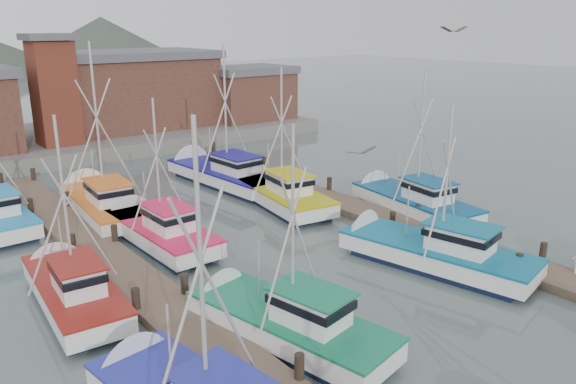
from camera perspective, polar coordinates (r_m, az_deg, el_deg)
ground at (r=22.54m, az=9.88°, el=-11.18°), size 260.00×260.00×0.00m
dock_left at (r=21.50m, az=-11.54°, el=-12.10°), size 2.30×46.00×1.50m
dock_right at (r=29.77m, az=13.17°, el=-3.86°), size 2.30×46.00×1.50m
quay at (r=53.17m, az=-21.24°, el=4.92°), size 44.00×16.00×1.20m
shed_center at (r=54.60m, az=-15.64°, el=10.07°), size 14.84×9.54×6.90m
shed_right at (r=57.33m, az=-4.07°, el=10.07°), size 8.48×6.36×5.20m
lookout_tower at (r=48.10m, az=-22.67°, el=9.62°), size 3.60×3.60×8.50m
boat_4 at (r=19.79m, az=-0.98°, el=-12.88°), size 3.98×8.54×8.21m
boat_5 at (r=26.10m, az=13.79°, el=-5.78°), size 4.59×9.53×8.06m
boat_8 at (r=28.62m, az=-13.30°, el=-3.72°), size 3.20×8.48×7.90m
boat_9 at (r=33.89m, az=-1.22°, el=-0.03°), size 4.14×9.43×8.93m
boat_10 at (r=23.49m, az=-21.14°, el=-9.07°), size 3.27×8.03×8.05m
boat_11 at (r=33.01m, az=12.11°, el=-0.87°), size 3.78×8.94×8.95m
boat_12 at (r=33.85m, az=-18.45°, el=-0.93°), size 4.15×9.67×10.44m
boat_13 at (r=38.54m, az=-6.88°, el=1.93°), size 4.15×10.47×10.21m
gull_near at (r=20.12m, az=16.50°, el=15.51°), size 1.55×0.65×0.24m
gull_far at (r=21.14m, az=7.46°, el=4.05°), size 1.55×0.62×0.24m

